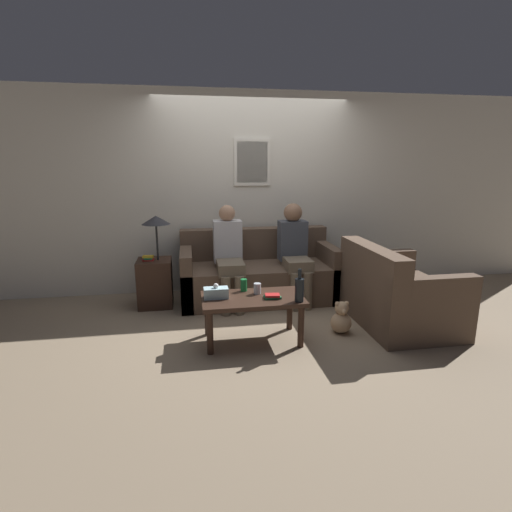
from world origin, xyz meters
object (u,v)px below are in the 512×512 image
(wine_bottle, at_px, (299,289))
(teddy_bear, at_px, (341,319))
(couch_side, at_px, (396,296))
(couch_main, at_px, (258,275))
(person_right, at_px, (295,249))
(drinking_glass, at_px, (257,288))
(coffee_table, at_px, (253,304))
(person_left, at_px, (229,253))

(wine_bottle, distance_m, teddy_bear, 0.71)
(couch_side, xyz_separation_m, teddy_bear, (-0.67, -0.14, -0.16))
(couch_side, distance_m, teddy_bear, 0.70)
(teddy_bear, bearing_deg, couch_main, 118.21)
(wine_bottle, distance_m, person_right, 1.29)
(couch_main, distance_m, drinking_glass, 1.19)
(coffee_table, relative_size, person_right, 0.80)
(teddy_bear, bearing_deg, coffee_table, -177.90)
(wine_bottle, bearing_deg, person_left, 112.21)
(wine_bottle, xyz_separation_m, person_left, (-0.52, 1.27, 0.08))
(wine_bottle, height_order, person_right, person_right)
(couch_main, height_order, wine_bottle, couch_main)
(couch_main, relative_size, coffee_table, 1.99)
(drinking_glass, xyz_separation_m, person_left, (-0.18, 0.98, 0.15))
(couch_main, distance_m, teddy_bear, 1.38)
(wine_bottle, xyz_separation_m, person_right, (0.29, 1.25, 0.10))
(couch_main, xyz_separation_m, person_right, (0.42, -0.19, 0.37))
(couch_side, height_order, person_right, person_right)
(couch_side, xyz_separation_m, wine_bottle, (-1.19, -0.37, 0.26))
(couch_main, relative_size, couch_side, 1.54)
(person_left, xyz_separation_m, teddy_bear, (1.03, -1.04, -0.50))
(couch_side, bearing_deg, person_right, 45.45)
(couch_side, relative_size, drinking_glass, 11.94)
(wine_bottle, height_order, person_left, person_left)
(person_left, bearing_deg, coffee_table, -83.93)
(drinking_glass, bearing_deg, person_left, 100.16)
(couch_main, relative_size, wine_bottle, 6.21)
(person_left, relative_size, person_right, 0.99)
(person_right, bearing_deg, coffee_table, -123.41)
(person_left, relative_size, teddy_bear, 3.58)
(coffee_table, xyz_separation_m, person_left, (-0.11, 1.07, 0.27))
(coffee_table, xyz_separation_m, teddy_bear, (0.92, 0.03, -0.24))
(person_right, bearing_deg, person_left, 178.92)
(couch_main, distance_m, person_left, 0.55)
(wine_bottle, bearing_deg, coffee_table, 153.88)
(couch_main, relative_size, teddy_bear, 5.75)
(person_right, xyz_separation_m, teddy_bear, (0.23, -1.02, -0.52))
(couch_main, distance_m, couch_side, 1.70)
(coffee_table, height_order, teddy_bear, coffee_table)
(couch_side, xyz_separation_m, drinking_glass, (-1.53, -0.08, 0.19))
(person_left, xyz_separation_m, person_right, (0.81, -0.02, 0.02))
(drinking_glass, relative_size, person_left, 0.09)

